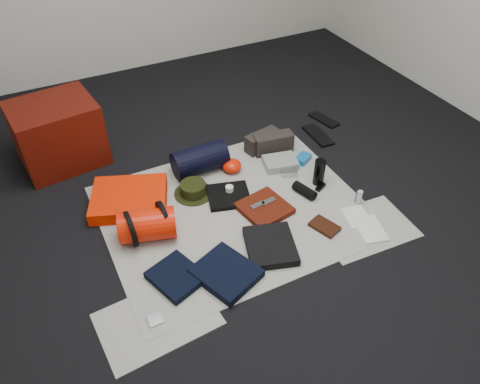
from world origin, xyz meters
name	(u,v)px	position (x,y,z in m)	size (l,w,h in m)	color
floor	(234,212)	(0.00, 0.00, -0.01)	(4.50, 4.50, 0.02)	black
newspaper_mat	(234,211)	(0.00, 0.00, 0.00)	(1.60, 1.30, 0.01)	beige
newspaper_sheet_front_left	(158,319)	(-0.70, -0.55, 0.00)	(0.58, 0.40, 0.00)	beige
newspaper_sheet_front_right	(365,228)	(0.65, -0.50, 0.00)	(0.58, 0.40, 0.00)	beige
red_cabinet	(58,134)	(-0.85, 1.03, 0.23)	(0.55, 0.46, 0.46)	#500E05
sleeping_pad	(129,199)	(-0.57, 0.36, 0.05)	(0.47, 0.38, 0.09)	#F72602
stuff_sack	(147,225)	(-0.55, 0.02, 0.10)	(0.19, 0.19, 0.33)	red
sack_strap_left	(131,229)	(-0.65, 0.02, 0.11)	(0.22, 0.22, 0.03)	black
sack_strap_right	(163,218)	(-0.45, 0.02, 0.11)	(0.22, 0.22, 0.03)	black
navy_duffel	(200,159)	(-0.03, 0.47, 0.10)	(0.20, 0.20, 0.37)	black
boonie_brim	(194,193)	(-0.17, 0.27, 0.01)	(0.26, 0.26, 0.01)	black
boonie_crown	(193,188)	(-0.17, 0.27, 0.05)	(0.17, 0.17, 0.07)	black
hiking_boot_left	(262,141)	(0.49, 0.51, 0.07)	(0.27, 0.10, 0.13)	#2C2723
hiking_boot_right	(273,143)	(0.54, 0.45, 0.08)	(0.29, 0.11, 0.14)	#2C2723
flip_flop_left	(318,135)	(0.96, 0.47, 0.01)	(0.11, 0.30, 0.02)	black
flip_flop_right	(324,120)	(1.13, 0.64, 0.01)	(0.10, 0.26, 0.01)	black
trousers_navy_a	(176,276)	(-0.52, -0.36, 0.03)	(0.24, 0.27, 0.04)	black
trousers_navy_b	(226,273)	(-0.27, -0.46, 0.03)	(0.28, 0.32, 0.05)	black
trousers_charcoal	(270,246)	(0.05, -0.39, 0.03)	(0.28, 0.32, 0.05)	black
black_tshirt	(229,196)	(0.03, 0.13, 0.02)	(0.27, 0.25, 0.03)	black
red_shirt	(264,208)	(0.17, -0.09, 0.02)	(0.28, 0.28, 0.04)	#4C1408
orange_stuff_sack	(232,166)	(0.17, 0.37, 0.05)	(0.13, 0.13, 0.09)	red
first_aid_pouch	(280,163)	(0.50, 0.27, 0.03)	(0.23, 0.17, 0.06)	gray
water_bottle	(319,172)	(0.63, -0.01, 0.10)	(0.08, 0.08, 0.19)	black
speaker	(305,191)	(0.48, -0.07, 0.04)	(0.07, 0.07, 0.17)	black
compact_camera	(289,172)	(0.50, 0.15, 0.03)	(0.11, 0.07, 0.04)	#ADAEB2
cyan_case	(303,159)	(0.67, 0.25, 0.03)	(0.12, 0.08, 0.04)	#1060A3
toiletry_purple	(358,197)	(0.75, -0.29, 0.05)	(0.03, 0.03, 0.08)	#452474
toiletry_clear	(359,197)	(0.75, -0.30, 0.06)	(0.03, 0.03, 0.10)	#AFB4AF
paperback_book	(324,226)	(0.43, -0.39, 0.02)	(0.11, 0.17, 0.02)	black
map_booklet	(370,229)	(0.66, -0.53, 0.01)	(0.15, 0.23, 0.01)	silver
map_printout	(357,216)	(0.66, -0.40, 0.01)	(0.14, 0.19, 0.01)	silver
sunglasses	(321,187)	(0.62, -0.07, 0.02)	(0.09, 0.03, 0.02)	black
key_cluster	(155,320)	(-0.71, -0.55, 0.01)	(0.07, 0.07, 0.01)	#ADAEB2
tape_roll	(229,189)	(0.05, 0.16, 0.05)	(0.05, 0.05, 0.04)	silver
energy_bar_a	(258,205)	(0.13, -0.07, 0.05)	(0.10, 0.04, 0.01)	#ADAEB2
energy_bar_b	(269,201)	(0.21, -0.07, 0.05)	(0.10, 0.04, 0.01)	#ADAEB2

